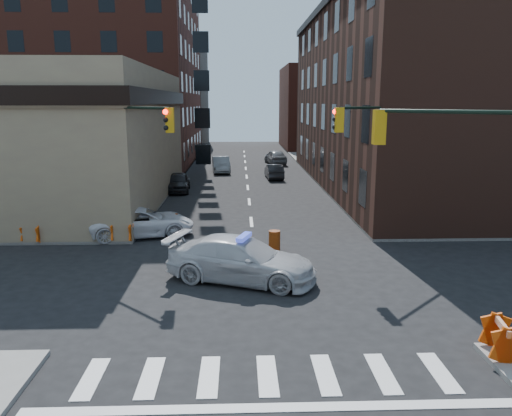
{
  "coord_description": "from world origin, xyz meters",
  "views": [
    {
      "loc": [
        -0.69,
        -18.45,
        6.92
      ],
      "look_at": [
        0.06,
        3.63,
        2.2
      ],
      "focal_mm": 35.0,
      "sensor_mm": 36.0,
      "label": 1
    }
  ],
  "objects": [
    {
      "name": "ground",
      "position": [
        0.0,
        0.0,
        0.0
      ],
      "size": [
        140.0,
        140.0,
        0.0
      ],
      "primitive_type": "plane",
      "color": "black",
      "rests_on": "ground"
    },
    {
      "name": "sidewalk_nw",
      "position": [
        -23.0,
        32.75,
        0.07
      ],
      "size": [
        34.0,
        54.5,
        0.15
      ],
      "primitive_type": "cube",
      "color": "gray",
      "rests_on": "ground"
    },
    {
      "name": "sidewalk_ne",
      "position": [
        23.0,
        32.75,
        0.07
      ],
      "size": [
        34.0,
        54.5,
        0.15
      ],
      "primitive_type": "cube",
      "color": "gray",
      "rests_on": "ground"
    },
    {
      "name": "bank_building",
      "position": [
        -17.0,
        16.5,
        4.5
      ],
      "size": [
        22.0,
        22.0,
        9.0
      ],
      "primitive_type": "cube",
      "color": "#8E7E5D",
      "rests_on": "ground"
    },
    {
      "name": "apartment_block",
      "position": [
        -18.5,
        40.0,
        12.0
      ],
      "size": [
        25.0,
        25.0,
        24.0
      ],
      "primitive_type": "cube",
      "color": "#5A261C",
      "rests_on": "ground"
    },
    {
      "name": "commercial_row_ne",
      "position": [
        13.0,
        22.5,
        7.0
      ],
      "size": [
        14.0,
        34.0,
        14.0
      ],
      "primitive_type": "cube",
      "color": "#45261B",
      "rests_on": "ground"
    },
    {
      "name": "filler_nw",
      "position": [
        -16.0,
        62.0,
        8.0
      ],
      "size": [
        20.0,
        18.0,
        16.0
      ],
      "primitive_type": "cube",
      "color": "brown",
      "rests_on": "ground"
    },
    {
      "name": "filler_ne",
      "position": [
        14.0,
        58.0,
        6.0
      ],
      "size": [
        16.0,
        16.0,
        12.0
      ],
      "primitive_type": "cube",
      "color": "#5A261C",
      "rests_on": "ground"
    },
    {
      "name": "signal_pole_se",
      "position": [
        6.04,
        -5.52,
        4.61
      ],
      "size": [
        5.4,
        5.27,
        8.0
      ],
      "rotation": [
        0.0,
        0.0,
        2.36
      ],
      "color": "black",
      "rests_on": "sidewalk_se"
    },
    {
      "name": "signal_pole_nw",
      "position": [
        -5.85,
        5.34,
        4.34
      ],
      "size": [
        3.58,
        3.67,
        8.0
      ],
      "rotation": [
        0.0,
        0.0,
        -0.79
      ],
      "color": "black",
      "rests_on": "sidewalk_nw"
    },
    {
      "name": "signal_pole_ne",
      "position": [
        5.84,
        5.35,
        4.34
      ],
      "size": [
        3.67,
        3.58,
        8.0
      ],
      "rotation": [
        0.0,
        0.0,
        -2.36
      ],
      "color": "black",
      "rests_on": "sidewalk_ne"
    },
    {
      "name": "tree_ne_near",
      "position": [
        7.5,
        26.0,
        3.49
      ],
      "size": [
        3.0,
        3.0,
        4.85
      ],
      "color": "black",
      "rests_on": "sidewalk_ne"
    },
    {
      "name": "tree_ne_far",
      "position": [
        7.5,
        34.0,
        3.49
      ],
      "size": [
        3.0,
        3.0,
        4.85
      ],
      "color": "black",
      "rests_on": "sidewalk_ne"
    },
    {
      "name": "police_car",
      "position": [
        -0.63,
        0.24,
        0.86
      ],
      "size": [
        6.39,
        4.26,
        1.72
      ],
      "primitive_type": "imported",
      "rotation": [
        0.0,
        0.0,
        1.23
      ],
      "color": "silver",
      "rests_on": "ground"
    },
    {
      "name": "pickup",
      "position": [
        -5.8,
        7.08,
        0.75
      ],
      "size": [
        5.81,
        3.71,
        1.49
      ],
      "primitive_type": "imported",
      "rotation": [
        0.0,
        0.0,
        1.82
      ],
      "color": "white",
      "rests_on": "ground"
    },
    {
      "name": "parked_car_wnear",
      "position": [
        -5.5,
        20.37,
        0.74
      ],
      "size": [
        2.0,
        4.45,
        1.49
      ],
      "primitive_type": "imported",
      "rotation": [
        0.0,
        0.0,
        0.06
      ],
      "color": "black",
      "rests_on": "ground"
    },
    {
      "name": "parked_car_wfar",
      "position": [
        -2.5,
        31.19,
        0.77
      ],
      "size": [
        2.05,
        4.81,
        1.54
      ],
      "primitive_type": "imported",
      "rotation": [
        0.0,
        0.0,
        0.09
      ],
      "color": "#989DA1",
      "rests_on": "ground"
    },
    {
      "name": "parked_car_wdeep",
      "position": [
        -5.5,
        45.78,
        0.77
      ],
      "size": [
        2.42,
        5.42,
        1.54
      ],
      "primitive_type": "imported",
      "rotation": [
        0.0,
        0.0,
        0.05
      ],
      "color": "black",
      "rests_on": "ground"
    },
    {
      "name": "parked_car_enear",
      "position": [
        2.5,
        26.83,
        0.66
      ],
      "size": [
        1.63,
        4.09,
        1.33
      ],
      "primitive_type": "imported",
      "rotation": [
        0.0,
        0.0,
        3.2
      ],
      "color": "black",
      "rests_on": "ground"
    },
    {
      "name": "parked_car_efar",
      "position": [
        3.44,
        37.87,
        0.82
      ],
      "size": [
        2.53,
        5.0,
        1.63
      ],
      "primitive_type": "imported",
      "rotation": [
        0.0,
        0.0,
        3.27
      ],
      "color": "gray",
      "rests_on": "ground"
    },
    {
      "name": "pedestrian_a",
      "position": [
        -7.85,
        6.0,
        0.97
      ],
      "size": [
        0.72,
        0.66,
        1.65
      ],
      "primitive_type": "imported",
      "rotation": [
        0.0,
        0.0,
        -0.58
      ],
      "color": "black",
      "rests_on": "sidewalk_nw"
    },
    {
      "name": "pedestrian_b",
      "position": [
        -12.83,
        6.55,
        1.1
      ],
      "size": [
        0.95,
        0.75,
        1.9
      ],
      "primitive_type": "imported",
      "rotation": [
        0.0,
        0.0,
        0.04
      ],
      "color": "black",
      "rests_on": "sidewalk_nw"
    },
    {
      "name": "pedestrian_c",
      "position": [
        -9.87,
        9.2,
        1.08
      ],
      "size": [
        1.08,
        1.1,
        1.85
      ],
      "primitive_type": "imported",
      "rotation": [
        0.0,
        0.0,
        0.81
      ],
      "color": "#1D242C",
      "rests_on": "sidewalk_nw"
    },
    {
      "name": "barrel_road",
      "position": [
        0.95,
        4.2,
        0.49
      ],
      "size": [
        0.71,
        0.71,
        0.97
      ],
      "primitive_type": "cylinder",
      "rotation": [
        0.0,
        0.0,
        0.4
      ],
      "color": "#CC6209",
      "rests_on": "ground"
    },
    {
      "name": "barrel_bank",
      "position": [
        -4.31,
        8.17,
        0.47
      ],
      "size": [
        0.59,
        0.59,
        0.93
      ],
      "primitive_type": "cylinder",
      "rotation": [
        0.0,
        0.0,
        -0.14
      ],
      "color": "red",
      "rests_on": "ground"
    },
    {
      "name": "barricade_se_a",
      "position": [
        6.4,
        -6.15,
        0.62
      ],
      "size": [
        0.85,
        1.35,
        0.94
      ],
      "primitive_type": null,
      "rotation": [
        0.0,
        0.0,
        1.39
      ],
      "color": "#D24709",
      "rests_on": "sidewalk_se"
    },
    {
      "name": "barricade_nw_a",
      "position": [
        -6.5,
        5.7,
        0.59
      ],
      "size": [
        1.24,
        0.7,
        0.89
      ],
      "primitive_type": null,
      "rotation": [
        0.0,
        0.0,
        -0.09
      ],
      "color": "#E13F0A",
      "rests_on": "sidewalk_nw"
    },
    {
      "name": "barricade_nw_b",
      "position": [
        -10.92,
        5.7,
        0.56
      ],
      "size": [
        1.19,
        0.75,
        0.83
      ],
      "primitive_type": null,
      "rotation": [
        0.0,
        0.0,
        -0.19
      ],
      "color": "red",
      "rests_on": "sidewalk_nw"
    }
  ]
}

